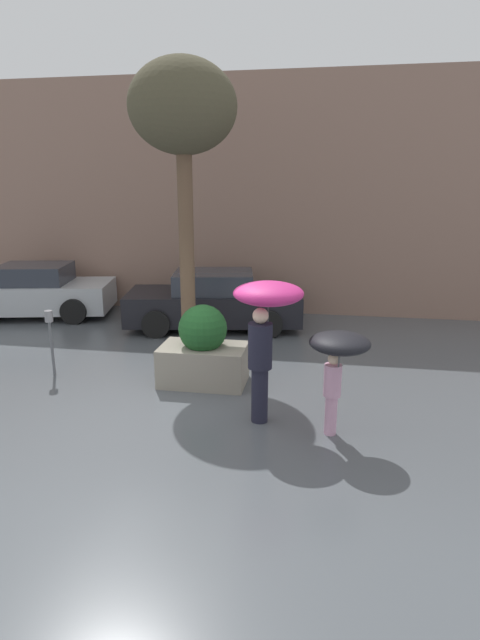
# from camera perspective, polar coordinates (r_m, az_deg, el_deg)

# --- Properties ---
(ground_plane) EXTENTS (40.00, 40.00, 0.00)m
(ground_plane) POSITION_cam_1_polar(r_m,az_deg,el_deg) (7.83, -9.56, -10.17)
(ground_plane) COLOR #51565B
(building_facade) EXTENTS (18.00, 0.30, 6.00)m
(building_facade) POSITION_cam_1_polar(r_m,az_deg,el_deg) (13.38, -0.85, 13.80)
(building_facade) COLOR #8C6B5B
(building_facade) RESTS_ON ground
(planter_box) EXTENTS (1.46, 0.88, 1.39)m
(planter_box) POSITION_cam_1_polar(r_m,az_deg,el_deg) (8.55, -4.23, -3.52)
(planter_box) COLOR gray
(planter_box) RESTS_ON ground
(person_adult) EXTENTS (0.98, 0.98, 2.03)m
(person_adult) POSITION_cam_1_polar(r_m,az_deg,el_deg) (6.94, 2.97, 0.64)
(person_adult) COLOR #1E1E2D
(person_adult) RESTS_ON ground
(person_child) EXTENTS (0.80, 0.80, 1.48)m
(person_child) POSITION_cam_1_polar(r_m,az_deg,el_deg) (6.65, 11.15, -3.77)
(person_child) COLOR #D199B7
(person_child) RESTS_ON ground
(parked_car_near) EXTENTS (4.31, 2.46, 1.35)m
(parked_car_near) POSITION_cam_1_polar(r_m,az_deg,el_deg) (11.95, -2.99, 2.12)
(parked_car_near) COLOR black
(parked_car_near) RESTS_ON ground
(parked_car_far) EXTENTS (4.10, 2.54, 1.35)m
(parked_car_far) POSITION_cam_1_polar(r_m,az_deg,el_deg) (14.05, -22.28, 2.97)
(parked_car_far) COLOR #B7BCC1
(parked_car_far) RESTS_ON ground
(street_tree) EXTENTS (1.98, 1.98, 5.53)m
(street_tree) POSITION_cam_1_polar(r_m,az_deg,el_deg) (9.81, -6.54, 22.32)
(street_tree) COLOR brown
(street_tree) RESTS_ON ground
(parking_meter) EXTENTS (0.14, 0.14, 1.20)m
(parking_meter) POSITION_cam_1_polar(r_m,az_deg,el_deg) (9.40, -20.89, -0.98)
(parking_meter) COLOR #595B60
(parking_meter) RESTS_ON ground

